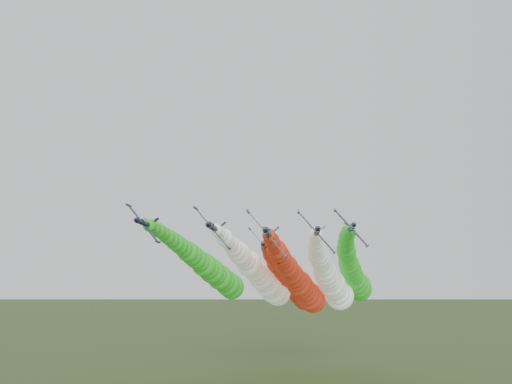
{
  "coord_description": "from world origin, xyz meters",
  "views": [
    {
      "loc": [
        9.96,
        -81.02,
        26.28
      ],
      "look_at": [
        1.96,
        9.25,
        43.39
      ],
      "focal_mm": 35.0,
      "sensor_mm": 36.0,
      "label": 1
    }
  ],
  "objects_px": {
    "jet_lead": "(300,284)",
    "jet_outer_right": "(354,273)",
    "jet_outer_left": "(211,271)",
    "jet_inner_left": "(262,277)",
    "jet_trail": "(293,284)",
    "jet_inner_right": "(331,280)"
  },
  "relations": [
    {
      "from": "jet_outer_left",
      "to": "jet_trail",
      "type": "distance_m",
      "value": 24.98
    },
    {
      "from": "jet_lead",
      "to": "jet_outer_right",
      "type": "distance_m",
      "value": 24.16
    },
    {
      "from": "jet_lead",
      "to": "jet_inner_left",
      "type": "xyz_separation_m",
      "value": [
        -9.99,
        6.85,
        1.78
      ]
    },
    {
      "from": "jet_inner_left",
      "to": "jet_trail",
      "type": "bearing_deg",
      "value": 65.17
    },
    {
      "from": "jet_outer_right",
      "to": "jet_lead",
      "type": "bearing_deg",
      "value": -128.88
    },
    {
      "from": "jet_inner_right",
      "to": "jet_outer_left",
      "type": "distance_m",
      "value": 33.09
    },
    {
      "from": "jet_lead",
      "to": "jet_outer_right",
      "type": "relative_size",
      "value": 1.0
    },
    {
      "from": "jet_lead",
      "to": "jet_outer_left",
      "type": "relative_size",
      "value": 1.0
    },
    {
      "from": "jet_outer_left",
      "to": "jet_trail",
      "type": "height_order",
      "value": "jet_outer_left"
    },
    {
      "from": "jet_inner_left",
      "to": "jet_outer_right",
      "type": "distance_m",
      "value": 27.72
    },
    {
      "from": "jet_inner_left",
      "to": "jet_inner_right",
      "type": "relative_size",
      "value": 0.99
    },
    {
      "from": "jet_trail",
      "to": "jet_lead",
      "type": "bearing_deg",
      "value": -84.76
    },
    {
      "from": "jet_outer_right",
      "to": "jet_trail",
      "type": "height_order",
      "value": "jet_outer_right"
    },
    {
      "from": "jet_outer_right",
      "to": "jet_trail",
      "type": "xyz_separation_m",
      "value": [
        -17.23,
        5.07,
        -2.98
      ]
    },
    {
      "from": "jet_lead",
      "to": "jet_outer_left",
      "type": "height_order",
      "value": "jet_outer_left"
    },
    {
      "from": "jet_lead",
      "to": "jet_trail",
      "type": "relative_size",
      "value": 1.0
    },
    {
      "from": "jet_inner_right",
      "to": "jet_outer_right",
      "type": "xyz_separation_m",
      "value": [
        7.08,
        11.06,
        1.88
      ]
    },
    {
      "from": "jet_trail",
      "to": "jet_inner_left",
      "type": "bearing_deg",
      "value": -114.83
    },
    {
      "from": "jet_lead",
      "to": "jet_outer_left",
      "type": "xyz_separation_m",
      "value": [
        -24.53,
        13.22,
        3.65
      ]
    },
    {
      "from": "jet_outer_left",
      "to": "jet_lead",
      "type": "bearing_deg",
      "value": -28.32
    },
    {
      "from": "jet_inner_left",
      "to": "jet_trail",
      "type": "height_order",
      "value": "jet_inner_left"
    },
    {
      "from": "jet_trail",
      "to": "jet_inner_right",
      "type": "bearing_deg",
      "value": -57.81
    }
  ]
}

